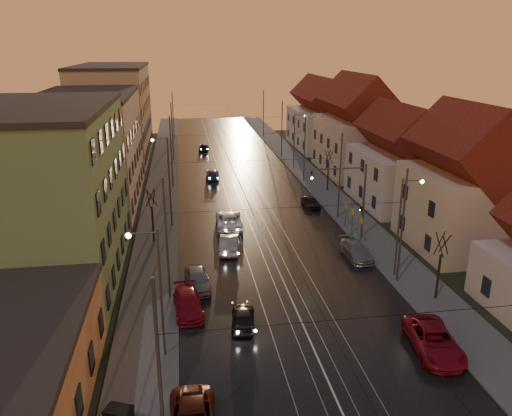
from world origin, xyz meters
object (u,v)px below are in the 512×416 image
traffic_light_mast (354,193)px  driving_car_1 (229,243)px  street_lamp_2 (166,166)px  street_lamp_3 (296,136)px  driving_car_0 (243,317)px  parked_right_1 (356,250)px  parked_right_2 (311,202)px  street_lamp_0 (155,282)px  driving_car_3 (213,174)px  parked_left_3 (197,279)px  parked_right_0 (434,340)px  driving_car_4 (204,147)px  parked_left_2 (188,303)px  street_lamp_1 (403,218)px  driving_car_2 (229,220)px

traffic_light_mast → driving_car_1: bearing=-174.9°
street_lamp_2 → street_lamp_3: bearing=41.3°
street_lamp_3 → driving_car_0: (-12.96, -41.38, -4.26)m
parked_right_1 → parked_right_2: bearing=89.6°
street_lamp_0 → parked_right_1: bearing=36.5°
driving_car_1 → driving_car_3: size_ratio=1.03×
driving_car_3 → parked_left_3: size_ratio=1.02×
driving_car_0 → parked_right_0: size_ratio=0.68×
traffic_light_mast → parked_right_2: 10.90m
driving_car_4 → parked_right_0: parked_right_0 is taller
parked_right_0 → driving_car_4: bearing=107.3°
driving_car_0 → driving_car_3: driving_car_3 is taller
street_lamp_2 → parked_right_2: (15.81, -1.94, -4.28)m
driving_car_3 → parked_right_1: (10.39, -27.98, 0.03)m
driving_car_1 → parked_left_2: 10.74m
driving_car_3 → parked_right_1: size_ratio=0.95×
traffic_light_mast → driving_car_3: traffic_light_mast is taller
street_lamp_0 → driving_car_1: street_lamp_0 is taller
street_lamp_0 → driving_car_0: size_ratio=2.17×
driving_car_0 → parked_left_3: (-2.73, 5.75, 0.10)m
street_lamp_1 → driving_car_1: 15.02m
driving_car_1 → street_lamp_2: bearing=-59.3°
street_lamp_1 → street_lamp_3: 36.00m
street_lamp_3 → parked_right_1: 32.36m
traffic_light_mast → parked_left_2: 19.32m
street_lamp_0 → street_lamp_1: (18.21, 8.00, 0.00)m
street_lamp_3 → parked_right_0: street_lamp_3 is taller
street_lamp_1 → traffic_light_mast: size_ratio=1.11×
driving_car_0 → street_lamp_3: bearing=-100.2°
street_lamp_0 → street_lamp_2: bearing=90.0°
street_lamp_1 → driving_car_4: (-12.67, 50.81, -4.24)m
street_lamp_0 → driving_car_1: (5.57, 14.97, -4.15)m
driving_car_2 → parked_left_3: size_ratio=1.28×
street_lamp_2 → traffic_light_mast: 20.89m
driving_car_2 → parked_left_2: bearing=77.1°
street_lamp_0 → parked_right_0: street_lamp_0 is taller
street_lamp_0 → parked_right_1: (16.18, 11.98, -4.22)m
traffic_light_mast → driving_car_4: size_ratio=1.90×
driving_car_0 → parked_right_0: 11.72m
street_lamp_1 → driving_car_3: size_ratio=1.84×
driving_car_4 → parked_right_0: 61.60m
driving_car_3 → street_lamp_3: bearing=-157.1°
street_lamp_2 → parked_left_2: (1.75, -23.07, -4.22)m
street_lamp_2 → driving_car_3: 13.96m
driving_car_4 → parked_left_2: bearing=94.0°
street_lamp_3 → street_lamp_2: bearing=-138.7°
driving_car_0 → parked_right_2: 25.71m
parked_left_2 → parked_right_1: size_ratio=0.99×
traffic_light_mast → parked_right_0: (-1.03, -17.88, -3.85)m
parked_right_1 → parked_right_2: (-0.37, 14.08, -0.05)m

